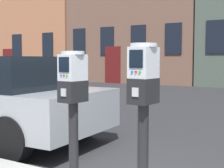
# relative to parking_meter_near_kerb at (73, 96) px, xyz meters

# --- Properties ---
(parking_meter_near_kerb) EXTENTS (0.23, 0.26, 1.31)m
(parking_meter_near_kerb) POSITION_rel_parking_meter_near_kerb_xyz_m (0.00, 0.00, 0.00)
(parking_meter_near_kerb) COLOR black
(parking_meter_near_kerb) RESTS_ON sidewalk_slab
(parking_meter_twin_adjacent) EXTENTS (0.23, 0.26, 1.37)m
(parking_meter_twin_adjacent) POSITION_rel_parking_meter_near_kerb_xyz_m (0.72, 0.00, 0.04)
(parking_meter_twin_adjacent) COLOR black
(parking_meter_twin_adjacent) RESTS_ON sidewalk_slab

